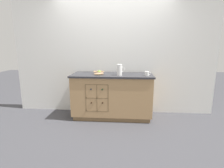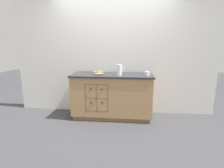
# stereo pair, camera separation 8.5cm
# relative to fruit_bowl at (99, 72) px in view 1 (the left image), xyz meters

# --- Properties ---
(ground_plane) EXTENTS (14.00, 14.00, 0.00)m
(ground_plane) POSITION_rel_fruit_bowl_xyz_m (0.27, 0.02, -0.96)
(ground_plane) COLOR #424247
(back_wall) EXTENTS (4.40, 0.06, 2.55)m
(back_wall) POSITION_rel_fruit_bowl_xyz_m (0.27, 0.39, 0.32)
(back_wall) COLOR white
(back_wall) RESTS_ON ground_plane
(kitchen_island) EXTENTS (1.64, 0.65, 0.92)m
(kitchen_island) POSITION_rel_fruit_bowl_xyz_m (0.26, 0.02, -0.49)
(kitchen_island) COLOR brown
(kitchen_island) RESTS_ON ground_plane
(fruit_bowl) EXTENTS (0.23, 0.23, 0.08)m
(fruit_bowl) POSITION_rel_fruit_bowl_xyz_m (0.00, 0.00, 0.00)
(fruit_bowl) COLOR tan
(fruit_bowl) RESTS_ON kitchen_island
(white_pitcher) EXTENTS (0.16, 0.10, 0.22)m
(white_pitcher) POSITION_rel_fruit_bowl_xyz_m (0.42, -0.10, 0.07)
(white_pitcher) COLOR white
(white_pitcher) RESTS_ON kitchen_island
(ceramic_mug) EXTENTS (0.12, 0.09, 0.08)m
(ceramic_mug) POSITION_rel_fruit_bowl_xyz_m (0.96, -0.09, 0.00)
(ceramic_mug) COLOR white
(ceramic_mug) RESTS_ON kitchen_island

